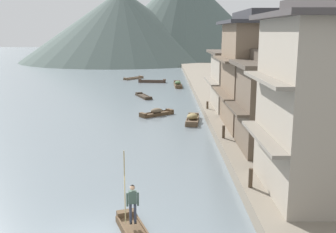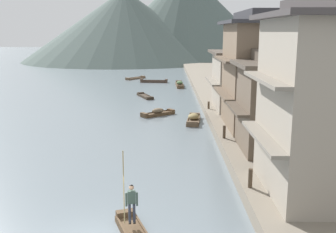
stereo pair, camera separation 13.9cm
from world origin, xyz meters
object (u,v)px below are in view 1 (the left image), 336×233
boat_moored_far (134,78)px  boat_midriver_upstream (144,96)px  boat_moored_third (152,81)px  house_waterfront_narrow (243,77)px  boatman_person (132,199)px  boat_moored_nearest (157,113)px  house_waterfront_second (280,102)px  mooring_post_dock_far (207,105)px  boat_midriver_drifting (192,119)px  house_waterfront_nearest (332,100)px  boat_moored_second (178,84)px  house_waterfront_tall (255,71)px  mooring_post_dock_near (251,178)px  mooring_post_dock_mid (224,132)px

boat_moored_far → boat_midriver_upstream: 19.84m
boat_moored_third → house_waterfront_narrow: house_waterfront_narrow is taller
boatman_person → boat_moored_nearest: 23.32m
boat_midriver_upstream → house_waterfront_second: 27.01m
house_waterfront_narrow → boat_moored_nearest: bearing=-179.5°
house_waterfront_narrow → mooring_post_dock_far: (-3.39, -0.48, -2.64)m
boatman_person → boat_midriver_drifting: bearing=79.5°
boatman_person → mooring_post_dock_far: boatman_person is taller
boat_moored_nearest → house_waterfront_nearest: house_waterfront_nearest is taller
boatman_person → boat_moored_second: boatman_person is taller
boat_moored_second → mooring_post_dock_far: mooring_post_dock_far is taller
house_waterfront_tall → house_waterfront_narrow: (0.57, 7.75, -1.30)m
house_waterfront_tall → mooring_post_dock_far: bearing=111.2°
boat_moored_third → boat_midriver_upstream: 14.75m
house_waterfront_second → boat_moored_second: bearing=98.3°
boatman_person → boat_midriver_upstream: size_ratio=0.71×
house_waterfront_tall → mooring_post_dock_far: 8.75m
boat_moored_nearest → boat_moored_second: bearing=82.8°
boat_moored_far → boat_midriver_upstream: boat_moored_far is taller
boat_midriver_drifting → boat_moored_far: bearing=103.3°
mooring_post_dock_near → mooring_post_dock_mid: size_ratio=1.04×
boat_midriver_upstream → mooring_post_dock_mid: 23.23m
boat_moored_third → boat_midriver_upstream: size_ratio=1.03×
boat_moored_nearest → boat_midriver_upstream: boat_moored_nearest is taller
boat_midriver_drifting → house_waterfront_second: bearing=-67.3°
mooring_post_dock_far → boat_midriver_upstream: bearing=120.6°
boatman_person → mooring_post_dock_far: (5.35, 22.88, -0.40)m
boat_midriver_drifting → house_waterfront_nearest: 19.07m
boat_moored_nearest → house_waterfront_narrow: 8.96m
house_waterfront_second → house_waterfront_tall: (-0.20, 6.25, 1.28)m
boat_moored_third → mooring_post_dock_mid: size_ratio=4.97×
house_waterfront_nearest → boat_moored_nearest: bearing=111.6°
house_waterfront_tall → boat_moored_second: bearing=99.7°
boat_midriver_drifting → house_waterfront_tall: bearing=-47.3°
house_waterfront_nearest → boatman_person: bearing=-163.5°
house_waterfront_nearest → boat_midriver_drifting: bearing=105.4°
boat_moored_far → boatman_person: bearing=-85.6°
boat_moored_nearest → mooring_post_dock_far: bearing=-4.7°
boat_moored_far → boat_midriver_drifting: boat_midriver_drifting is taller
boat_moored_second → house_waterfront_second: (5.17, -35.35, 3.50)m
boat_moored_far → house_waterfront_nearest: (12.82, -51.34, 4.90)m
boatman_person → mooring_post_dock_near: boatman_person is taller
boat_midriver_drifting → mooring_post_dock_mid: (1.59, -8.32, 0.89)m
mooring_post_dock_far → mooring_post_dock_mid: bearing=-90.0°
boatman_person → house_waterfront_narrow: (8.75, 23.36, 2.24)m
boatman_person → boat_moored_third: size_ratio=0.69×
house_waterfront_tall → mooring_post_dock_far: (-2.82, 7.28, -3.95)m
mooring_post_dock_near → boat_moored_far: bearing=100.6°
house_waterfront_tall → boat_moored_far: bearing=107.8°
boat_midriver_drifting → house_waterfront_narrow: size_ratio=0.54×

